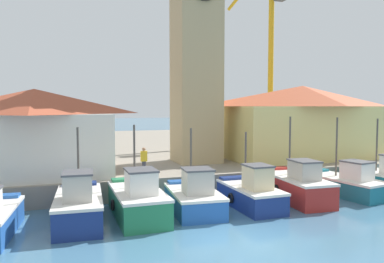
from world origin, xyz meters
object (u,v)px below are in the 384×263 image
Objects in this scene: fishing_boat_mid_right at (251,193)px; port_crane_near at (269,76)px; warehouse_right at (302,121)px; fishing_boat_mid_left at (138,200)px; clock_tower at (196,44)px; fishing_boat_center at (194,197)px; fishing_boat_left_inner at (79,205)px; dock_worker_near_tower at (144,161)px; warehouse_left at (35,131)px; fishing_boat_right_outer at (345,183)px; fishing_boat_right_inner at (296,185)px.

port_crane_near reaches higher than fishing_boat_mid_right.
fishing_boat_mid_left is at bearing -152.04° from warehouse_right.
fishing_boat_center is at bearing -110.79° from clock_tower.
fishing_boat_mid_left is 0.29× the size of clock_tower.
fishing_boat_left_inner reaches higher than dock_worker_near_tower.
fishing_boat_mid_right is 0.51× the size of warehouse_left.
dock_worker_near_tower is at bearing 113.62° from fishing_boat_center.
port_crane_near is at bearing 27.01° from warehouse_left.
fishing_boat_left_inner is 0.58× the size of warehouse_left.
warehouse_left is at bearing -172.94° from clock_tower.
fishing_boat_mid_left is at bearing 0.38° from fishing_boat_left_inner.
port_crane_near reaches higher than dock_worker_near_tower.
warehouse_left reaches higher than fishing_boat_center.
warehouse_right reaches higher than warehouse_left.
fishing_boat_mid_left is at bearing 179.35° from fishing_boat_center.
fishing_boat_mid_left is 16.38m from warehouse_right.
fishing_boat_center is 9.21m from fishing_boat_right_outer.
fishing_boat_right_outer is at bearing -107.54° from warehouse_right.
warehouse_left is 25.22m from port_crane_near.
fishing_boat_mid_left is 0.25× the size of port_crane_near.
fishing_boat_right_inner reaches higher than fishing_boat_left_inner.
warehouse_right is (14.20, 7.54, 3.12)m from fishing_boat_mid_left.
port_crane_near is 22.62m from dock_worker_near_tower.
fishing_boat_right_outer is at bearing 0.73° from fishing_boat_right_inner.
warehouse_left is (-10.29, -1.28, -5.66)m from clock_tower.
fishing_boat_center is 0.85× the size of fishing_boat_right_inner.
port_crane_near is (17.53, 17.90, 7.37)m from fishing_boat_mid_left.
fishing_boat_mid_left is 11.91m from fishing_boat_right_outer.
fishing_boat_right_outer reaches higher than fishing_boat_left_inner.
fishing_boat_mid_right is at bearing -175.40° from fishing_boat_right_outer.
fishing_boat_right_outer is 0.29× the size of clock_tower.
fishing_boat_right_outer is at bearing 1.16° from fishing_boat_left_inner.
fishing_boat_right_inner is at bearing -25.96° from warehouse_left.
fishing_boat_mid_left is at bearing -55.41° from warehouse_left.
fishing_boat_mid_left reaches higher than fishing_boat_mid_right.
fishing_boat_mid_left is 8.55m from warehouse_left.
warehouse_left is at bearing -177.25° from warehouse_right.
clock_tower reaches higher than warehouse_right.
fishing_boat_mid_left is 1.15× the size of fishing_boat_mid_right.
warehouse_right reaches higher than fishing_boat_center.
fishing_boat_mid_left is 26.12m from port_crane_near.
fishing_boat_right_inner is 0.27× the size of port_crane_near.
fishing_boat_right_outer is at bearing 4.60° from fishing_boat_mid_right.
warehouse_right is at bearing -2.52° from clock_tower.
warehouse_left is (-7.27, 6.67, 2.92)m from fishing_boat_center.
fishing_boat_center is 0.52× the size of warehouse_left.
clock_tower is at bearing 69.21° from fishing_boat_center.
port_crane_near is at bearing 63.13° from fishing_boat_right_inner.
fishing_boat_mid_left is 2.70m from fishing_boat_center.
fishing_boat_right_outer is 0.40× the size of warehouse_right.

